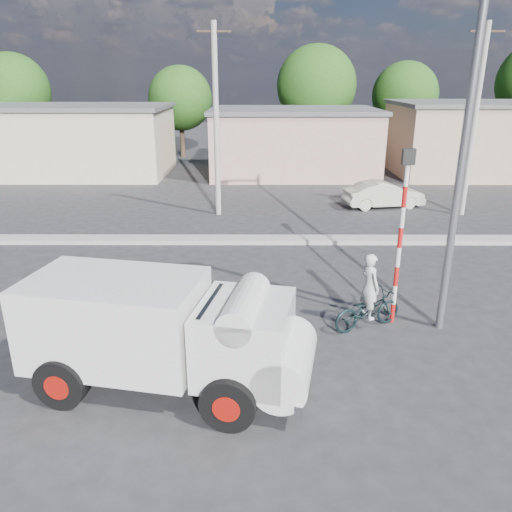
{
  "coord_description": "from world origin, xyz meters",
  "views": [
    {
      "loc": [
        -0.23,
        -9.91,
        5.9
      ],
      "look_at": [
        -0.27,
        2.82,
        1.3
      ],
      "focal_mm": 35.0,
      "sensor_mm": 36.0,
      "label": 1
    }
  ],
  "objects_px": {
    "traffic_pole": "(402,224)",
    "truck": "(168,332)",
    "cyclist": "(369,298)",
    "car_cream": "(384,194)",
    "bicycle": "(368,310)",
    "streetlight": "(460,122)"
  },
  "relations": [
    {
      "from": "traffic_pole",
      "to": "truck",
      "type": "bearing_deg",
      "value": -150.71
    },
    {
      "from": "truck",
      "to": "cyclist",
      "type": "relative_size",
      "value": 3.51
    },
    {
      "from": "truck",
      "to": "car_cream",
      "type": "bearing_deg",
      "value": 73.39
    },
    {
      "from": "bicycle",
      "to": "streetlight",
      "type": "xyz_separation_m",
      "value": [
        1.66,
        0.04,
        4.47
      ]
    },
    {
      "from": "bicycle",
      "to": "cyclist",
      "type": "relative_size",
      "value": 1.14
    },
    {
      "from": "car_cream",
      "to": "traffic_pole",
      "type": "relative_size",
      "value": 0.86
    },
    {
      "from": "truck",
      "to": "streetlight",
      "type": "xyz_separation_m",
      "value": [
        6.09,
        2.59,
        3.7
      ]
    },
    {
      "from": "truck",
      "to": "car_cream",
      "type": "xyz_separation_m",
      "value": [
        7.71,
        14.7,
        -0.65
      ]
    },
    {
      "from": "truck",
      "to": "bicycle",
      "type": "relative_size",
      "value": 3.09
    },
    {
      "from": "streetlight",
      "to": "car_cream",
      "type": "bearing_deg",
      "value": 82.4
    },
    {
      "from": "car_cream",
      "to": "streetlight",
      "type": "relative_size",
      "value": 0.42
    },
    {
      "from": "cyclist",
      "to": "car_cream",
      "type": "bearing_deg",
      "value": -39.96
    },
    {
      "from": "car_cream",
      "to": "streetlight",
      "type": "height_order",
      "value": "streetlight"
    },
    {
      "from": "bicycle",
      "to": "traffic_pole",
      "type": "relative_size",
      "value": 0.43
    },
    {
      "from": "cyclist",
      "to": "car_cream",
      "type": "distance_m",
      "value": 12.58
    },
    {
      "from": "bicycle",
      "to": "streetlight",
      "type": "height_order",
      "value": "streetlight"
    },
    {
      "from": "streetlight",
      "to": "traffic_pole",
      "type": "bearing_deg",
      "value": 162.27
    },
    {
      "from": "bicycle",
      "to": "traffic_pole",
      "type": "distance_m",
      "value": 2.25
    },
    {
      "from": "bicycle",
      "to": "car_cream",
      "type": "relative_size",
      "value": 0.5
    },
    {
      "from": "car_cream",
      "to": "cyclist",
      "type": "bearing_deg",
      "value": 154.57
    },
    {
      "from": "cyclist",
      "to": "streetlight",
      "type": "relative_size",
      "value": 0.18
    },
    {
      "from": "bicycle",
      "to": "streetlight",
      "type": "relative_size",
      "value": 0.21
    }
  ]
}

